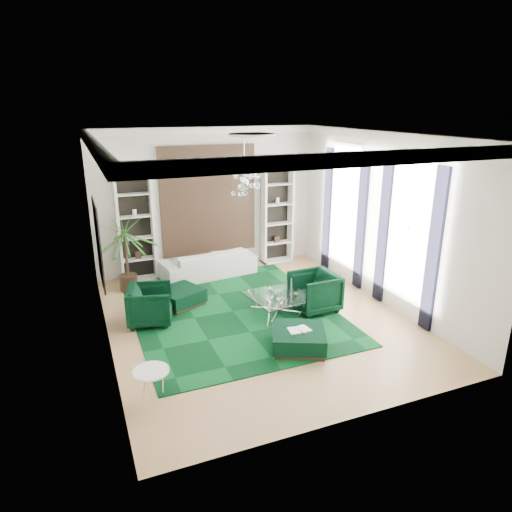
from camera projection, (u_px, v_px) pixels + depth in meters
name	position (u px, v px, depth m)	size (l,w,h in m)	color
floor	(258.00, 320.00, 9.66)	(6.00, 7.00, 0.02)	tan
ceiling	(258.00, 134.00, 8.46)	(6.00, 7.00, 0.02)	white
wall_back	(208.00, 200.00, 12.14)	(6.00, 0.02, 3.80)	silver
wall_front	(360.00, 299.00, 5.97)	(6.00, 0.02, 3.80)	silver
wall_left	(99.00, 250.00, 7.98)	(0.02, 7.00, 3.80)	silver
wall_right	(383.00, 219.00, 10.13)	(0.02, 7.00, 3.80)	silver
crown_molding	(258.00, 140.00, 8.49)	(6.00, 7.00, 0.18)	white
ceiling_medallion	(252.00, 135.00, 8.73)	(0.90, 0.90, 0.05)	white
tapestry	(208.00, 201.00, 12.10)	(2.50, 0.06, 2.80)	black
shelving_left	(136.00, 227.00, 11.43)	(0.90, 0.38, 2.80)	white
shelving_right	(277.00, 214.00, 12.82)	(0.90, 0.38, 2.80)	white
painting	(99.00, 243.00, 8.54)	(0.04, 1.30, 1.60)	black
window_near	(409.00, 229.00, 9.34)	(0.03, 1.10, 2.90)	white
curtain_near_a	(434.00, 252.00, 8.72)	(0.07, 0.30, 3.25)	black
curtain_near_b	(383.00, 232.00, 10.09)	(0.07, 0.30, 3.25)	black
window_far	(345.00, 206.00, 11.45)	(0.03, 1.10, 2.90)	white
curtain_far_a	(361.00, 223.00, 10.83)	(0.07, 0.30, 3.25)	black
curtain_far_b	(327.00, 210.00, 12.20)	(0.07, 0.30, 3.25)	black
rug	(233.00, 312.00, 9.99)	(4.20, 5.00, 0.02)	black
sofa	(208.00, 263.00, 12.00)	(2.45, 0.96, 0.72)	silver
armchair_left	(150.00, 305.00, 9.39)	(0.86, 0.88, 0.80)	black
armchair_right	(314.00, 292.00, 9.98)	(0.92, 0.94, 0.86)	black
coffee_table	(278.00, 304.00, 9.87)	(1.21, 1.21, 0.42)	white
ottoman_side	(181.00, 297.00, 10.29)	(0.86, 0.86, 0.38)	black
ottoman_front	(299.00, 339.00, 8.44)	(0.95, 0.95, 0.38)	black
book	(299.00, 329.00, 8.37)	(0.41, 0.27, 0.03)	white
side_table	(152.00, 386.00, 6.91)	(0.55, 0.55, 0.52)	white
palm	(125.00, 244.00, 10.82)	(1.47, 1.47, 2.35)	#29601F
chandelier	(244.00, 182.00, 9.10)	(0.75, 0.75, 0.67)	white
table_plant	(297.00, 293.00, 9.66)	(0.13, 0.10, 0.23)	#29601F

